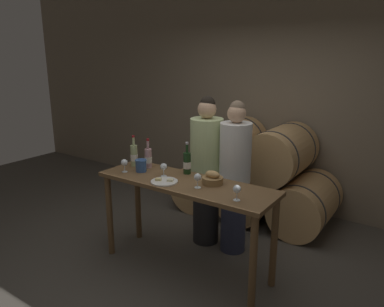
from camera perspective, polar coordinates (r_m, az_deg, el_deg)
name	(u,v)px	position (r m, az deg, el deg)	size (l,w,h in m)	color
ground_plane	(186,267)	(3.99, -0.96, -16.98)	(10.00, 10.00, 0.00)	#4C473F
stone_wall_back	(276,92)	(5.30, 12.72, 9.19)	(10.00, 0.12, 3.20)	#7F705B
barrel_stack	(254,175)	(4.97, 9.41, -3.29)	(2.07, 0.96, 1.25)	tan
tasting_table	(185,195)	(3.63, -1.01, -6.40)	(1.79, 0.56, 0.93)	brown
person_left	(206,171)	(4.15, 2.20, -2.69)	(0.36, 0.36, 1.68)	#232326
person_right	(235,177)	(3.98, 6.52, -3.64)	(0.33, 0.33, 1.66)	#2D334C
wine_bottle_red	(187,163)	(3.77, -0.75, -1.46)	(0.08, 0.08, 0.33)	#193819
wine_bottle_white	(134,155)	(4.07, -8.83, -0.30)	(0.08, 0.08, 0.34)	#ADBC7F
wine_bottle_rose	(148,158)	(4.00, -6.68, -0.66)	(0.08, 0.08, 0.32)	#BC8E93
blue_crock	(141,165)	(3.88, -7.78, -1.76)	(0.12, 0.12, 0.13)	#335693
bread_basket	(213,179)	(3.51, 3.14, -3.87)	(0.20, 0.20, 0.13)	olive
cheese_plate	(164,181)	(3.56, -4.25, -4.26)	(0.26, 0.26, 0.04)	white
wine_glass_far_left	(124,163)	(3.89, -10.28, -1.43)	(0.07, 0.07, 0.14)	white
wine_glass_left	(163,167)	(3.70, -4.39, -2.09)	(0.07, 0.07, 0.14)	white
wine_glass_center	(198,178)	(3.39, 0.87, -3.71)	(0.07, 0.07, 0.14)	white
wine_glass_right	(237,190)	(3.13, 6.88, -5.48)	(0.07, 0.07, 0.14)	white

